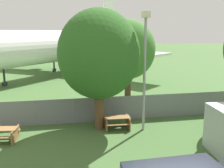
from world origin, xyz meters
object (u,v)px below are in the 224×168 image
at_px(tree_left_of_cabin, 128,50).
at_px(airplane, 62,46).
at_px(picnic_bench_open_grass, 117,121).

bearing_deg(tree_left_of_cabin, airplane, 105.92).
height_order(airplane, tree_left_of_cabin, airplane).
distance_m(airplane, tree_left_of_cabin, 18.72).
bearing_deg(picnic_bench_open_grass, airplane, 97.92).
bearing_deg(picnic_bench_open_grass, tree_left_of_cabin, 68.00).
bearing_deg(tree_left_of_cabin, picnic_bench_open_grass, -112.00).
height_order(airplane, picnic_bench_open_grass, airplane).
relative_size(airplane, picnic_bench_open_grass, 18.29).
height_order(picnic_bench_open_grass, tree_left_of_cabin, tree_left_of_cabin).
relative_size(airplane, tree_left_of_cabin, 4.47).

